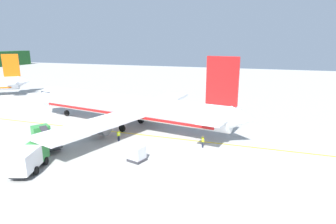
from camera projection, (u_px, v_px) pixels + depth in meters
airliner_foreground at (127, 107)px, 46.08m from camera, size 34.50×41.56×11.90m
service_truck_fuel at (28, 158)px, 30.43m from camera, size 5.98×3.87×2.65m
service_truck_baggage at (44, 137)px, 38.39m from camera, size 5.32×6.67×2.72m
cargo_container_near at (137, 154)px, 33.20m from camera, size 2.19×2.19×1.94m
crew_marshaller at (203, 141)px, 37.36m from camera, size 0.55×0.43×1.67m
crew_loader_left at (220, 108)px, 55.17m from camera, size 0.40×0.58×1.72m
crew_loader_right at (200, 109)px, 54.88m from camera, size 0.61×0.33×1.79m
crew_supervisor at (119, 135)px, 39.79m from camera, size 0.60×0.36×1.63m
apron_guide_line at (144, 135)px, 42.59m from camera, size 0.30×60.00×0.01m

